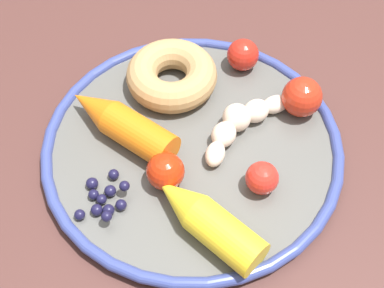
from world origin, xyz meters
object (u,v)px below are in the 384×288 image
tomato_mid (262,178)px  plate (192,146)px  banana (240,122)px  donut (172,75)px  carrot_yellow (206,220)px  tomato_far (165,171)px  tomato_extra (243,55)px  dining_table (167,199)px  tomato_near (302,97)px  blueberry_pile (104,198)px  carrot_orange (120,123)px

tomato_mid → plate: bearing=-155.1°
banana → donut: 0.09m
carrot_yellow → donut: bearing=163.6°
tomato_far → tomato_extra: same height
plate → tomato_far: size_ratio=8.34×
dining_table → tomato_mid: tomato_mid is taller
banana → donut: donut is taller
tomato_mid → tomato_extra: (-0.15, 0.07, 0.00)m
tomato_near → tomato_far: size_ratio=1.15×
blueberry_pile → donut: bearing=130.3°
tomato_near → tomato_mid: bearing=-54.1°
tomato_far → dining_table: bearing=159.6°
blueberry_pile → tomato_near: (-0.01, 0.23, 0.01)m
donut → tomato_extra: 0.09m
carrot_yellow → carrot_orange: bearing=-169.6°
dining_table → banana: banana is taller
plate → blueberry_pile: (0.02, -0.11, 0.01)m
plate → tomato_mid: 0.09m
banana → tomato_extra: tomato_extra is taller
plate → carrot_orange: size_ratio=2.37×
carrot_yellow → blueberry_pile: bearing=-134.2°
plate → tomato_near: size_ratio=7.24×
plate → carrot_yellow: 0.10m
banana → blueberry_pile: size_ratio=2.07×
banana → carrot_orange: size_ratio=0.92×
donut → tomato_far: size_ratio=2.68×
banana → tomato_far: bearing=-76.5°
donut → blueberry_pile: donut is taller
banana → tomato_near: (0.01, 0.07, 0.01)m
dining_table → tomato_far: (0.03, -0.01, 0.10)m
donut → tomato_mid: 0.16m
tomato_far → plate: bearing=123.4°
dining_table → tomato_mid: bearing=42.2°
dining_table → blueberry_pile: 0.12m
blueberry_pile → tomato_far: bearing=84.1°
carrot_yellow → donut: size_ratio=1.24×
tomato_mid → tomato_far: 0.09m
carrot_yellow → donut: 0.18m
carrot_orange → tomato_extra: same height
tomato_mid → blueberry_pile: bearing=-111.0°
plate → tomato_extra: tomato_extra is taller
tomato_mid → tomato_near: bearing=125.9°
tomato_near → tomato_extra: bearing=-165.7°
blueberry_pile → tomato_extra: size_ratio=1.60×
banana → tomato_mid: 0.07m
tomato_near → tomato_extra: (-0.09, -0.02, -0.00)m
tomato_far → tomato_extra: 0.18m
carrot_yellow → banana: bearing=134.8°
tomato_far → carrot_yellow: bearing=8.7°
tomato_near → dining_table: bearing=-94.3°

